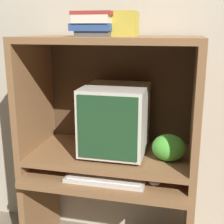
# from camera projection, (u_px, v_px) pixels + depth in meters

# --- Properties ---
(wall_back) EXTENTS (6.00, 0.06, 2.60)m
(wall_back) POSITION_uv_depth(u_px,v_px,m) (122.00, 58.00, 2.10)
(wall_back) COLOR #B2A893
(wall_back) RESTS_ON ground_plane
(desk_base) EXTENTS (1.03, 0.60, 0.65)m
(desk_base) POSITION_uv_depth(u_px,v_px,m) (109.00, 204.00, 1.98)
(desk_base) COLOR brown
(desk_base) RESTS_ON ground_plane
(desk_monitor_shelf) EXTENTS (1.03, 0.53, 0.10)m
(desk_monitor_shelf) POSITION_uv_depth(u_px,v_px,m) (111.00, 155.00, 1.94)
(desk_monitor_shelf) COLOR brown
(desk_monitor_shelf) RESTS_ON desk_base
(hutch_upper) EXTENTS (1.03, 0.53, 0.70)m
(hutch_upper) POSITION_uv_depth(u_px,v_px,m) (112.00, 78.00, 1.85)
(hutch_upper) COLOR brown
(hutch_upper) RESTS_ON desk_monitor_shelf
(crt_monitor) EXTENTS (0.37, 0.41, 0.41)m
(crt_monitor) POSITION_uv_depth(u_px,v_px,m) (115.00, 119.00, 1.87)
(crt_monitor) COLOR beige
(crt_monitor) RESTS_ON desk_monitor_shelf
(keyboard) EXTENTS (0.46, 0.17, 0.03)m
(keyboard) POSITION_uv_depth(u_px,v_px,m) (105.00, 178.00, 1.78)
(keyboard) COLOR beige
(keyboard) RESTS_ON desk_base
(mouse) EXTENTS (0.06, 0.04, 0.03)m
(mouse) POSITION_uv_depth(u_px,v_px,m) (154.00, 183.00, 1.73)
(mouse) COLOR #B7B7B7
(mouse) RESTS_ON desk_base
(snack_bag) EXTENTS (0.19, 0.14, 0.16)m
(snack_bag) POSITION_uv_depth(u_px,v_px,m) (169.00, 148.00, 1.79)
(snack_bag) COLOR green
(snack_bag) RESTS_ON desk_monitor_shelf
(book_stack) EXTENTS (0.23, 0.18, 0.13)m
(book_stack) POSITION_uv_depth(u_px,v_px,m) (94.00, 24.00, 1.70)
(book_stack) COLOR #4C4C51
(book_stack) RESTS_ON hutch_upper
(storage_box) EXTENTS (0.19, 0.16, 0.14)m
(storage_box) POSITION_uv_depth(u_px,v_px,m) (120.00, 24.00, 1.74)
(storage_box) COLOR gold
(storage_box) RESTS_ON hutch_upper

